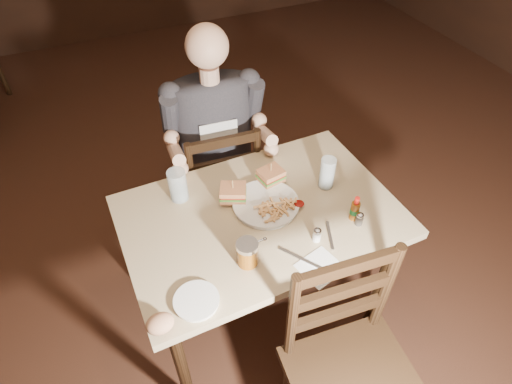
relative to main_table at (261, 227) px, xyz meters
name	(u,v)px	position (x,y,z in m)	size (l,w,h in m)	color
room_shell	(304,29)	(0.29, 0.25, 0.72)	(7.00, 7.00, 7.00)	black
main_table	(261,227)	(0.00, 0.00, 0.00)	(1.15, 0.78, 0.77)	tan
chair_far	(218,182)	(0.00, 0.59, -0.24)	(0.41, 0.45, 0.89)	black
diner	(215,118)	(0.00, 0.54, 0.22)	(0.51, 0.40, 0.88)	#2D2B30
dinner_plate	(266,205)	(0.04, 0.03, 0.10)	(0.27, 0.27, 0.02)	white
sandwich_left	(233,190)	(-0.08, 0.12, 0.15)	(0.11, 0.09, 0.10)	#C17C4C
sandwich_right	(271,173)	(0.12, 0.15, 0.15)	(0.10, 0.09, 0.09)	#C17C4C
fries_pile	(278,209)	(0.06, -0.03, 0.12)	(0.22, 0.15, 0.04)	tan
ketchup_dollop	(299,204)	(0.16, -0.03, 0.11)	(0.04, 0.04, 0.01)	maroon
glass_left	(178,185)	(-0.28, 0.23, 0.16)	(0.08, 0.08, 0.14)	silver
glass_right	(327,173)	(0.33, 0.04, 0.16)	(0.07, 0.07, 0.15)	silver
hot_sauce	(355,208)	(0.34, -0.18, 0.15)	(0.04, 0.04, 0.12)	#87480F
salt_shaker	(317,235)	(0.14, -0.22, 0.12)	(0.03, 0.03, 0.06)	white
pepper_shaker	(359,219)	(0.34, -0.21, 0.12)	(0.03, 0.03, 0.06)	#38332D
syrup_dispenser	(247,253)	(-0.15, -0.21, 0.14)	(0.08, 0.08, 0.11)	#87480F
napkin	(320,267)	(0.09, -0.34, 0.09)	(0.15, 0.14, 0.00)	white
knife	(302,259)	(0.04, -0.28, 0.09)	(0.01, 0.20, 0.00)	silver
fork	(330,235)	(0.20, -0.22, 0.09)	(0.01, 0.14, 0.00)	silver
side_plate	(197,301)	(-0.37, -0.29, 0.09)	(0.16, 0.16, 0.01)	white
bread_roll	(160,324)	(-0.51, -0.34, 0.13)	(0.09, 0.08, 0.06)	tan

